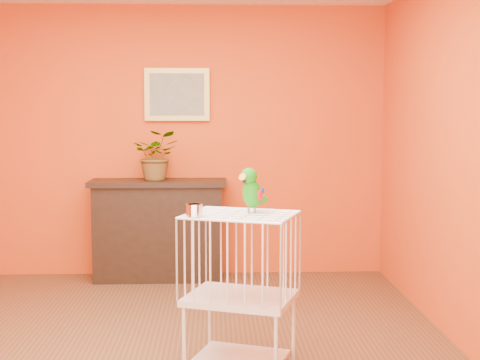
{
  "coord_description": "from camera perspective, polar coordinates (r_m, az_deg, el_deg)",
  "views": [
    {
      "loc": [
        0.36,
        -4.23,
        1.58
      ],
      "look_at": [
        0.51,
        -0.16,
        1.17
      ],
      "focal_mm": 50.0,
      "sensor_mm": 36.0,
      "label": 1
    }
  ],
  "objects": [
    {
      "name": "ground",
      "position": [
        4.53,
        -6.81,
        -14.67
      ],
      "size": [
        4.5,
        4.5,
        0.0
      ],
      "primitive_type": "plane",
      "color": "brown",
      "rests_on": "ground"
    },
    {
      "name": "room_shell",
      "position": [
        4.25,
        -7.07,
        5.78
      ],
      "size": [
        4.5,
        4.5,
        4.5
      ],
      "color": "#DC4814",
      "rests_on": "ground"
    },
    {
      "name": "console_cabinet",
      "position": [
        6.38,
        -6.96,
        -4.23
      ],
      "size": [
        1.28,
        0.46,
        0.95
      ],
      "color": "black",
      "rests_on": "ground"
    },
    {
      "name": "potted_plant",
      "position": [
        6.28,
        -7.12,
        1.63
      ],
      "size": [
        0.42,
        0.47,
        0.36
      ],
      "primitive_type": "imported",
      "rotation": [
        0.0,
        0.0,
        -0.0
      ],
      "color": "#26722D",
      "rests_on": "console_cabinet"
    },
    {
      "name": "framed_picture",
      "position": [
        6.46,
        -5.4,
        7.28
      ],
      "size": [
        0.62,
        0.04,
        0.5
      ],
      "color": "gold",
      "rests_on": "room_shell"
    },
    {
      "name": "birdcage",
      "position": [
        4.12,
        0.03,
        -9.35
      ],
      "size": [
        0.76,
        0.67,
        0.97
      ],
      "rotation": [
        0.0,
        0.0,
        -0.35
      ],
      "color": "white",
      "rests_on": "ground"
    },
    {
      "name": "feed_cup",
      "position": [
        3.92,
        -3.93,
        -2.56
      ],
      "size": [
        0.1,
        0.1,
        0.07
      ],
      "primitive_type": "cylinder",
      "color": "silver",
      "rests_on": "birdcage"
    },
    {
      "name": "parrot",
      "position": [
        4.04,
        0.99,
        -0.85
      ],
      "size": [
        0.2,
        0.23,
        0.28
      ],
      "rotation": [
        0.0,
        0.0,
        -0.65
      ],
      "color": "#59544C",
      "rests_on": "birdcage"
    }
  ]
}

